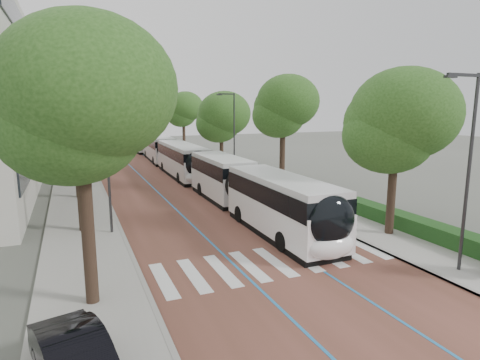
{
  "coord_description": "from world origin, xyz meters",
  "views": [
    {
      "loc": [
        -7.83,
        -14.02,
        6.84
      ],
      "look_at": [
        1.61,
        8.3,
        2.4
      ],
      "focal_mm": 30.0,
      "sensor_mm": 36.0,
      "label": 1
    }
  ],
  "objects": [
    {
      "name": "sidewalk_left",
      "position": [
        -7.5,
        40.0,
        0.06
      ],
      "size": [
        4.0,
        140.0,
        0.12
      ],
      "primitive_type": "cube",
      "color": "#9A9892",
      "rests_on": "ground"
    },
    {
      "name": "zebra_crossing",
      "position": [
        0.2,
        1.0,
        0.03
      ],
      "size": [
        10.55,
        3.6,
        0.01
      ],
      "color": "silver",
      "rests_on": "ground"
    },
    {
      "name": "road",
      "position": [
        0.0,
        40.0,
        0.01
      ],
      "size": [
        11.0,
        140.0,
        0.02
      ],
      "primitive_type": "cube",
      "color": "brown",
      "rests_on": "ground"
    },
    {
      "name": "trees_right",
      "position": [
        7.7,
        21.75,
        5.97
      ],
      "size": [
        5.82,
        47.38,
        8.75
      ],
      "color": "black",
      "rests_on": "ground"
    },
    {
      "name": "lane_line_left",
      "position": [
        -1.6,
        40.0,
        0.02
      ],
      "size": [
        0.12,
        126.0,
        0.01
      ],
      "primitive_type": "cube",
      "color": "#226FAA",
      "rests_on": "road"
    },
    {
      "name": "kerb_right",
      "position": [
        5.6,
        40.0,
        0.06
      ],
      "size": [
        0.2,
        140.0,
        0.14
      ],
      "primitive_type": "cube",
      "color": "gray",
      "rests_on": "ground"
    },
    {
      "name": "bus_queued_1",
      "position": [
        2.5,
        36.89,
        1.62
      ],
      "size": [
        3.1,
        12.5,
        3.2
      ],
      "rotation": [
        0.0,
        0.0,
        -0.05
      ],
      "color": "white",
      "rests_on": "ground"
    },
    {
      "name": "ground",
      "position": [
        0.0,
        0.0,
        0.0
      ],
      "size": [
        160.0,
        160.0,
        0.0
      ],
      "primitive_type": "plane",
      "color": "#51544C",
      "rests_on": "ground"
    },
    {
      "name": "bus_queued_0",
      "position": [
        2.2,
        24.12,
        1.62
      ],
      "size": [
        2.76,
        12.44,
        3.2
      ],
      "rotation": [
        0.0,
        0.0,
        -0.02
      ],
      "color": "white",
      "rests_on": "ground"
    },
    {
      "name": "lane_line_right",
      "position": [
        1.6,
        40.0,
        0.02
      ],
      "size": [
        0.12,
        126.0,
        0.01
      ],
      "primitive_type": "cube",
      "color": "#226FAA",
      "rests_on": "road"
    },
    {
      "name": "sidewalk_right",
      "position": [
        7.5,
        40.0,
        0.06
      ],
      "size": [
        4.0,
        140.0,
        0.12
      ],
      "primitive_type": "cube",
      "color": "#9A9892",
      "rests_on": "ground"
    },
    {
      "name": "kerb_left",
      "position": [
        -5.6,
        40.0,
        0.06
      ],
      "size": [
        0.2,
        140.0,
        0.14
      ],
      "primitive_type": "cube",
      "color": "gray",
      "rests_on": "ground"
    },
    {
      "name": "lead_bus",
      "position": [
        2.35,
        8.13,
        1.63
      ],
      "size": [
        2.72,
        18.42,
        3.2
      ],
      "rotation": [
        0.0,
        0.0,
        -0.01
      ],
      "color": "black",
      "rests_on": "ground"
    },
    {
      "name": "hedge",
      "position": [
        9.1,
        0.0,
        0.52
      ],
      "size": [
        1.2,
        14.0,
        0.8
      ],
      "primitive_type": "cube",
      "color": "#194317",
      "rests_on": "sidewalk_right"
    },
    {
      "name": "streetlight_far",
      "position": [
        6.62,
        22.0,
        4.82
      ],
      "size": [
        1.82,
        0.2,
        8.0
      ],
      "color": "#2D2D30",
      "rests_on": "sidewalk_right"
    },
    {
      "name": "bus_queued_2",
      "position": [
        2.17,
        49.7,
        1.62
      ],
      "size": [
        2.94,
        12.48,
        3.2
      ],
      "rotation": [
        0.0,
        0.0,
        0.03
      ],
      "color": "white",
      "rests_on": "ground"
    },
    {
      "name": "lamp_post_left",
      "position": [
        -6.1,
        8.0,
        4.12
      ],
      "size": [
        0.14,
        0.14,
        8.0
      ],
      "primitive_type": "cylinder",
      "color": "#2D2D30",
      "rests_on": "sidewalk_left"
    },
    {
      "name": "streetlight_near",
      "position": [
        6.62,
        -3.0,
        4.82
      ],
      "size": [
        1.82,
        0.2,
        8.0
      ],
      "color": "#2D2D30",
      "rests_on": "sidewalk_right"
    },
    {
      "name": "trees_left",
      "position": [
        -7.5,
        24.25,
        7.07
      ],
      "size": [
        6.45,
        60.65,
        10.23
      ],
      "color": "black",
      "rests_on": "ground"
    }
  ]
}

